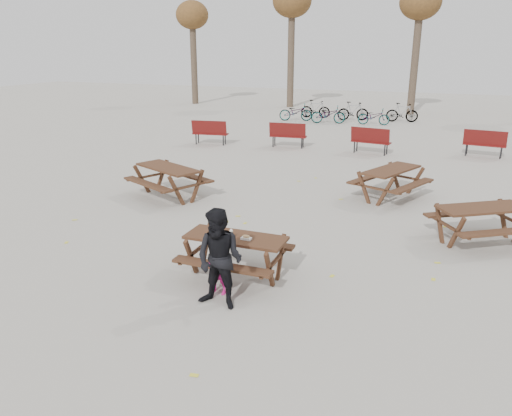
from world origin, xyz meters
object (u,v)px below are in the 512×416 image
(main_picnic_table, at_px, (236,246))
(picnic_table_far, at_px, (390,184))
(food_tray, at_px, (246,239))
(soda_bottle, at_px, (231,234))
(adult, at_px, (220,259))
(picnic_table_east, at_px, (481,225))
(picnic_table_north, at_px, (169,182))
(child, at_px, (219,264))

(main_picnic_table, bearing_deg, picnic_table_far, 71.54)
(food_tray, distance_m, soda_bottle, 0.28)
(adult, relative_size, picnic_table_far, 0.85)
(adult, bearing_deg, picnic_table_far, 79.58)
(food_tray, relative_size, soda_bottle, 1.06)
(food_tray, bearing_deg, picnic_table_east, 41.03)
(food_tray, bearing_deg, soda_bottle, -171.50)
(food_tray, relative_size, picnic_table_north, 0.09)
(food_tray, height_order, soda_bottle, soda_bottle)
(soda_bottle, distance_m, child, 0.67)
(main_picnic_table, relative_size, picnic_table_far, 0.93)
(picnic_table_east, relative_size, picnic_table_far, 0.96)
(main_picnic_table, distance_m, child, 0.70)
(picnic_table_north, bearing_deg, food_tray, -20.53)
(picnic_table_far, bearing_deg, picnic_table_east, -116.83)
(adult, bearing_deg, soda_bottle, 107.42)
(soda_bottle, distance_m, picnic_table_north, 5.44)
(main_picnic_table, height_order, food_tray, food_tray)
(soda_bottle, distance_m, picnic_table_far, 6.45)
(food_tray, relative_size, child, 0.17)
(food_tray, height_order, picnic_table_east, food_tray)
(child, distance_m, picnic_table_north, 5.89)
(soda_bottle, relative_size, picnic_table_east, 0.09)
(adult, xyz_separation_m, picnic_table_north, (-3.90, 5.00, -0.39))
(adult, height_order, picnic_table_far, adult)
(main_picnic_table, bearing_deg, adult, -79.47)
(main_picnic_table, distance_m, food_tray, 0.32)
(picnic_table_north, height_order, picnic_table_far, picnic_table_north)
(picnic_table_east, relative_size, picnic_table_north, 0.93)
(picnic_table_east, height_order, picnic_table_north, picnic_table_north)
(adult, xyz_separation_m, picnic_table_east, (3.97, 4.47, -0.42))
(food_tray, height_order, child, child)
(food_tray, distance_m, adult, 1.04)
(main_picnic_table, relative_size, soda_bottle, 10.59)
(main_picnic_table, xyz_separation_m, picnic_table_east, (4.18, 3.36, -0.19))
(adult, distance_m, picnic_table_far, 7.33)
(main_picnic_table, xyz_separation_m, picnic_table_far, (2.00, 5.99, -0.17))
(picnic_table_east, bearing_deg, food_tray, -172.30)
(main_picnic_table, distance_m, soda_bottle, 0.29)
(main_picnic_table, relative_size, adult, 1.10)
(picnic_table_north, bearing_deg, picnic_table_far, 44.99)
(adult, bearing_deg, main_picnic_table, 104.29)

